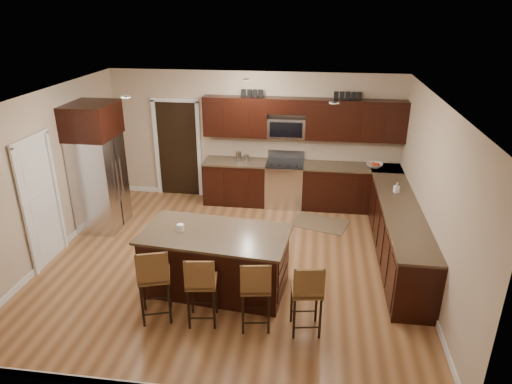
# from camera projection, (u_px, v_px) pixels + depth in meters

# --- Properties ---
(floor) EXTENTS (6.00, 6.00, 0.00)m
(floor) POSITION_uv_depth(u_px,v_px,m) (231.00, 263.00, 7.49)
(floor) COLOR #94633B
(floor) RESTS_ON ground
(ceiling) EXTENTS (6.00, 6.00, 0.00)m
(ceiling) POSITION_uv_depth(u_px,v_px,m) (227.00, 98.00, 6.44)
(ceiling) COLOR silver
(ceiling) RESTS_ON wall_back
(wall_back) EXTENTS (6.00, 0.00, 6.00)m
(wall_back) POSITION_uv_depth(u_px,v_px,m) (254.00, 137.00, 9.48)
(wall_back) COLOR tan
(wall_back) RESTS_ON floor
(wall_left) EXTENTS (0.00, 5.50, 5.50)m
(wall_left) POSITION_uv_depth(u_px,v_px,m) (46.00, 177.00, 7.34)
(wall_left) COLOR tan
(wall_left) RESTS_ON floor
(wall_right) EXTENTS (0.00, 5.50, 5.50)m
(wall_right) POSITION_uv_depth(u_px,v_px,m) (433.00, 197.00, 6.59)
(wall_right) COLOR tan
(wall_right) RESTS_ON floor
(base_cabinets) EXTENTS (4.02, 3.96, 0.92)m
(base_cabinets) POSITION_uv_depth(u_px,v_px,m) (346.00, 207.00, 8.39)
(base_cabinets) COLOR black
(base_cabinets) RESTS_ON floor
(upper_cabinets) EXTENTS (4.00, 0.33, 0.80)m
(upper_cabinets) POSITION_uv_depth(u_px,v_px,m) (305.00, 118.00, 9.01)
(upper_cabinets) COLOR black
(upper_cabinets) RESTS_ON wall_back
(range) EXTENTS (0.76, 0.64, 1.11)m
(range) POSITION_uv_depth(u_px,v_px,m) (285.00, 184.00, 9.46)
(range) COLOR silver
(range) RESTS_ON floor
(microwave) EXTENTS (0.76, 0.31, 0.40)m
(microwave) POSITION_uv_depth(u_px,v_px,m) (287.00, 128.00, 9.15)
(microwave) COLOR silver
(microwave) RESTS_ON upper_cabinets
(doorway) EXTENTS (0.85, 0.03, 2.06)m
(doorway) POSITION_uv_depth(u_px,v_px,m) (178.00, 149.00, 9.79)
(doorway) COLOR black
(doorway) RESTS_ON floor
(pantry_door) EXTENTS (0.03, 0.80, 2.04)m
(pantry_door) POSITION_uv_depth(u_px,v_px,m) (40.00, 203.00, 7.19)
(pantry_door) COLOR white
(pantry_door) RESTS_ON floor
(letter_decor) EXTENTS (2.20, 0.03, 0.15)m
(letter_decor) POSITION_uv_depth(u_px,v_px,m) (299.00, 94.00, 8.85)
(letter_decor) COLOR black
(letter_decor) RESTS_ON upper_cabinets
(island) EXTENTS (2.20, 1.30, 0.92)m
(island) POSITION_uv_depth(u_px,v_px,m) (216.00, 262.00, 6.68)
(island) COLOR black
(island) RESTS_ON floor
(stool_left) EXTENTS (0.51, 0.51, 1.09)m
(stool_left) POSITION_uv_depth(u_px,v_px,m) (154.00, 277.00, 5.90)
(stool_left) COLOR brown
(stool_left) RESTS_ON floor
(stool_mid) EXTENTS (0.43, 0.43, 1.02)m
(stool_mid) POSITION_uv_depth(u_px,v_px,m) (201.00, 283.00, 5.83)
(stool_mid) COLOR brown
(stool_mid) RESTS_ON floor
(stool_right) EXTENTS (0.44, 0.44, 1.02)m
(stool_right) POSITION_uv_depth(u_px,v_px,m) (256.00, 287.00, 5.75)
(stool_right) COLOR brown
(stool_right) RESTS_ON floor
(refrigerator) EXTENTS (0.79, 0.94, 2.35)m
(refrigerator) POSITION_uv_depth(u_px,v_px,m) (98.00, 166.00, 8.26)
(refrigerator) COLOR silver
(refrigerator) RESTS_ON floor
(floor_mat) EXTENTS (1.19, 0.96, 0.01)m
(floor_mat) POSITION_uv_depth(u_px,v_px,m) (320.00, 223.00, 8.81)
(floor_mat) COLOR brown
(floor_mat) RESTS_ON floor
(fruit_bowl) EXTENTS (0.38, 0.38, 0.08)m
(fruit_bowl) POSITION_uv_depth(u_px,v_px,m) (375.00, 165.00, 9.05)
(fruit_bowl) COLOR silver
(fruit_bowl) RESTS_ON base_cabinets
(soap_bottle) EXTENTS (0.11, 0.11, 0.18)m
(soap_bottle) POSITION_uv_depth(u_px,v_px,m) (397.00, 187.00, 7.84)
(soap_bottle) COLOR #B2B2B2
(soap_bottle) RESTS_ON base_cabinets
(canister_tall) EXTENTS (0.12, 0.12, 0.21)m
(canister_tall) POSITION_uv_depth(u_px,v_px,m) (239.00, 156.00, 9.36)
(canister_tall) COLOR silver
(canister_tall) RESTS_ON base_cabinets
(canister_short) EXTENTS (0.11, 0.11, 0.15)m
(canister_short) POSITION_uv_depth(u_px,v_px,m) (246.00, 158.00, 9.35)
(canister_short) COLOR silver
(canister_short) RESTS_ON base_cabinets
(island_jar) EXTENTS (0.10, 0.10, 0.10)m
(island_jar) POSITION_uv_depth(u_px,v_px,m) (180.00, 228.00, 6.54)
(island_jar) COLOR white
(island_jar) RESTS_ON island
(stool_extra) EXTENTS (0.44, 0.44, 1.02)m
(stool_extra) POSITION_uv_depth(u_px,v_px,m) (307.00, 291.00, 5.66)
(stool_extra) COLOR brown
(stool_extra) RESTS_ON floor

